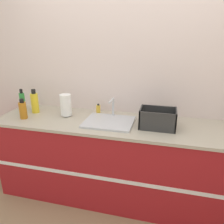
% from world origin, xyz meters
% --- Properties ---
extents(ground_plane, '(12.00, 12.00, 0.00)m').
position_xyz_m(ground_plane, '(0.00, 0.00, 0.00)').
color(ground_plane, '#937A56').
extents(wall_back, '(4.89, 0.06, 2.60)m').
position_xyz_m(wall_back, '(0.00, 0.68, 1.30)').
color(wall_back, silver).
rests_on(wall_back, ground_plane).
extents(counter_cabinet, '(2.51, 0.67, 0.89)m').
position_xyz_m(counter_cabinet, '(0.00, 0.32, 0.45)').
color(counter_cabinet, maroon).
rests_on(counter_cabinet, ground_plane).
extents(sink, '(0.49, 0.40, 0.22)m').
position_xyz_m(sink, '(-0.06, 0.30, 0.91)').
color(sink, silver).
rests_on(sink, counter_cabinet).
extents(paper_towel_roll, '(0.12, 0.12, 0.24)m').
position_xyz_m(paper_towel_roll, '(-0.56, 0.37, 1.01)').
color(paper_towel_roll, '#4C4C51').
rests_on(paper_towel_roll, counter_cabinet).
extents(dish_rack, '(0.34, 0.23, 0.19)m').
position_xyz_m(dish_rack, '(0.43, 0.30, 0.96)').
color(dish_rack, '#2D2D2D').
rests_on(dish_rack, counter_cabinet).
extents(bottle_yellow, '(0.08, 0.08, 0.27)m').
position_xyz_m(bottle_yellow, '(-0.95, 0.39, 1.01)').
color(bottle_yellow, yellow).
rests_on(bottle_yellow, counter_cabinet).
extents(bottle_amber, '(0.08, 0.08, 0.22)m').
position_xyz_m(bottle_amber, '(-0.97, 0.19, 0.98)').
color(bottle_amber, '#B26B19').
rests_on(bottle_amber, counter_cabinet).
extents(bottle_green, '(0.06, 0.06, 0.26)m').
position_xyz_m(bottle_green, '(-1.12, 0.40, 1.00)').
color(bottle_green, '#2D8C3D').
rests_on(bottle_green, counter_cabinet).
extents(soap_dispenser, '(0.05, 0.05, 0.12)m').
position_xyz_m(soap_dispenser, '(-0.24, 0.53, 0.94)').
color(soap_dispenser, gold).
rests_on(soap_dispenser, counter_cabinet).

